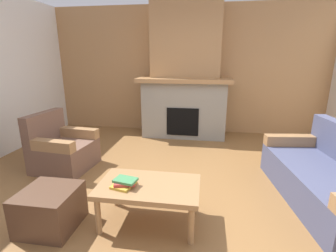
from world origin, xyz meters
TOP-DOWN VIEW (x-y plane):
  - ground at (0.00, 0.00)m, footprint 9.00×9.00m
  - wall_back_wood_panel at (0.00, 3.00)m, footprint 6.00×0.12m
  - fireplace at (0.00, 2.62)m, footprint 1.90×0.82m
  - couch at (1.90, 0.26)m, footprint 1.05×1.89m
  - armchair at (-1.67, 0.64)m, footprint 0.83×0.83m
  - coffee_table at (-0.08, -0.43)m, footprint 1.00×0.60m
  - ottoman at (-1.03, -0.64)m, footprint 0.52×0.52m
  - book_stack_near_edge at (-0.30, -0.49)m, footprint 0.26×0.25m

SIDE VIEW (x-z plane):
  - ground at x=0.00m, z-range 0.00..0.00m
  - ottoman at x=-1.03m, z-range 0.00..0.40m
  - couch at x=1.90m, z-range -0.14..0.71m
  - armchair at x=-1.67m, z-range -0.13..0.72m
  - coffee_table at x=-0.08m, z-range 0.16..0.59m
  - book_stack_near_edge at x=-0.30m, z-range 0.43..0.50m
  - fireplace at x=0.00m, z-range -0.19..2.51m
  - wall_back_wood_panel at x=0.00m, z-range 0.00..2.70m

